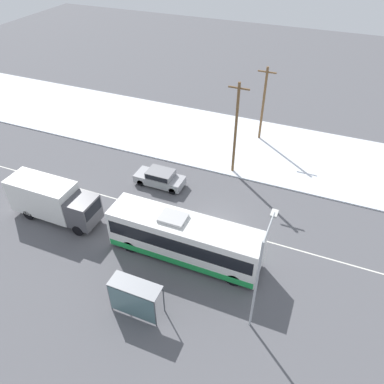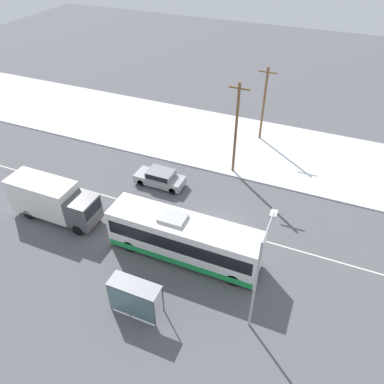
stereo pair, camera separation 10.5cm
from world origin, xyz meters
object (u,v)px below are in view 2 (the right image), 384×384
at_px(city_bus, 184,238).
at_px(utility_pole_snowlot, 264,103).
at_px(pedestrian_at_stop, 132,284).
at_px(sedan_car, 160,177).
at_px(utility_pole_roadside, 236,129).
at_px(bus_shelter, 133,296).
at_px(streetlamp, 260,268).
at_px(box_truck, 52,199).

relative_size(city_bus, utility_pole_snowlot, 1.40).
bearing_deg(utility_pole_snowlot, pedestrian_at_stop, -96.21).
height_order(sedan_car, utility_pole_roadside, utility_pole_roadside).
xyz_separation_m(bus_shelter, streetlamp, (6.69, 2.53, 2.85)).
bearing_deg(utility_pole_snowlot, box_truck, -122.82).
bearing_deg(pedestrian_at_stop, box_truck, 156.32).
height_order(sedan_car, pedestrian_at_stop, pedestrian_at_stop).
bearing_deg(bus_shelter, sedan_car, 109.75).
relative_size(sedan_car, bus_shelter, 1.38).
bearing_deg(utility_pole_roadside, sedan_car, -140.02).
bearing_deg(pedestrian_at_stop, streetlamp, 9.70).
bearing_deg(box_truck, pedestrian_at_stop, -23.68).
distance_m(box_truck, sedan_car, 9.15).
relative_size(sedan_car, pedestrian_at_stop, 2.76).
bearing_deg(city_bus, bus_shelter, -98.98).
relative_size(streetlamp, utility_pole_snowlot, 0.92).
bearing_deg(bus_shelter, streetlamp, 20.73).
xyz_separation_m(city_bus, box_truck, (-11.09, -0.17, 0.12)).
relative_size(city_bus, bus_shelter, 3.40).
bearing_deg(box_truck, utility_pole_snowlot, 57.18).
bearing_deg(utility_pole_snowlot, sedan_car, -118.20).
height_order(bus_shelter, streetlamp, streetlamp).
height_order(utility_pole_roadside, utility_pole_snowlot, utility_pole_roadside).
bearing_deg(box_truck, streetlamp, -9.52).
bearing_deg(city_bus, pedestrian_at_stop, -111.62).
bearing_deg(sedan_car, streetlamp, 138.47).
relative_size(box_truck, streetlamp, 1.03).
xyz_separation_m(city_bus, sedan_car, (-5.33, 6.86, -0.87)).
relative_size(box_truck, utility_pole_roadside, 0.84).
xyz_separation_m(sedan_car, pedestrian_at_stop, (3.63, -11.15, 0.17)).
bearing_deg(streetlamp, pedestrian_at_stop, -170.30).
bearing_deg(utility_pole_snowlot, streetlamp, -76.55).
bearing_deg(sedan_car, utility_pole_snowlot, -118.20).
xyz_separation_m(city_bus, utility_pole_snowlot, (0.75, 18.19, 2.36)).
height_order(sedan_car, utility_pole_snowlot, utility_pole_snowlot).
bearing_deg(bus_shelter, pedestrian_at_stop, 123.43).
distance_m(city_bus, box_truck, 11.10).
distance_m(streetlamp, utility_pole_snowlot, 21.80).
distance_m(utility_pole_roadside, utility_pole_snowlot, 6.94).
height_order(box_truck, pedestrian_at_stop, box_truck).
xyz_separation_m(pedestrian_at_stop, bus_shelter, (0.82, -1.25, 0.70)).
distance_m(city_bus, utility_pole_snowlot, 18.36).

